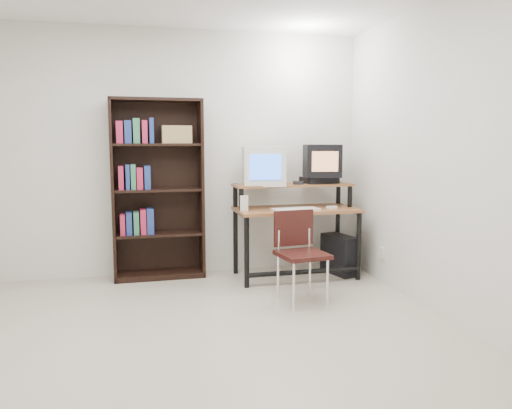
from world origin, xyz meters
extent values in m
cube|color=#C0B39F|center=(0.00, 0.00, -0.01)|extent=(4.00, 4.00, 0.01)
cube|color=silver|center=(0.00, 2.00, 1.30)|extent=(4.00, 0.01, 2.60)
cube|color=silver|center=(0.00, -2.00, 1.30)|extent=(4.00, 0.01, 2.60)
cube|color=silver|center=(2.00, 0.00, 1.30)|extent=(0.01, 4.00, 2.60)
cube|color=brown|center=(1.19, 1.54, 0.72)|extent=(1.28, 0.65, 0.03)
cube|color=brown|center=(1.19, 1.67, 0.97)|extent=(1.27, 0.40, 0.02)
cylinder|color=black|center=(0.60, 1.26, 0.36)|extent=(0.05, 0.05, 0.72)
cylinder|color=black|center=(1.79, 1.27, 0.36)|extent=(0.05, 0.05, 0.72)
cylinder|color=black|center=(0.59, 1.81, 0.49)|extent=(0.05, 0.05, 0.98)
cylinder|color=black|center=(1.78, 1.82, 0.49)|extent=(0.05, 0.05, 0.98)
cylinder|color=black|center=(1.19, 1.26, 0.12)|extent=(1.19, 0.07, 0.05)
cube|color=beige|center=(0.87, 1.68, 1.17)|extent=(0.48, 0.48, 0.41)
cube|color=blue|center=(0.84, 1.46, 1.17)|extent=(0.32, 0.06, 0.26)
cube|color=black|center=(1.50, 1.69, 1.01)|extent=(0.40, 0.32, 0.08)
cube|color=black|center=(1.51, 1.66, 1.22)|extent=(0.43, 0.42, 0.35)
cube|color=tan|center=(1.48, 1.48, 1.22)|extent=(0.27, 0.06, 0.21)
cylinder|color=#26262B|center=(1.23, 1.57, 0.99)|extent=(0.13, 0.13, 0.05)
cube|color=beige|center=(1.14, 1.38, 0.74)|extent=(0.49, 0.25, 0.03)
cube|color=black|center=(1.54, 1.46, 0.72)|extent=(0.26, 0.23, 0.01)
cube|color=white|center=(1.56, 1.45, 0.74)|extent=(0.11, 0.08, 0.03)
cube|color=beige|center=(0.62, 1.49, 0.80)|extent=(0.08, 0.08, 0.17)
cube|color=black|center=(1.70, 1.55, 0.21)|extent=(0.31, 0.49, 0.42)
cube|color=black|center=(0.99, 0.70, 0.43)|extent=(0.46, 0.46, 0.04)
cube|color=black|center=(0.96, 0.89, 0.64)|extent=(0.39, 0.09, 0.33)
cylinder|color=silver|center=(0.85, 0.52, 0.21)|extent=(0.02, 0.02, 0.41)
cylinder|color=silver|center=(1.18, 0.57, 0.21)|extent=(0.02, 0.02, 0.41)
cylinder|color=silver|center=(0.80, 0.84, 0.21)|extent=(0.02, 0.02, 0.41)
cylinder|color=silver|center=(1.13, 0.89, 0.21)|extent=(0.02, 0.02, 0.41)
cube|color=black|center=(-0.67, 1.82, 0.93)|extent=(0.04, 0.31, 1.86)
cube|color=black|center=(0.23, 1.84, 0.93)|extent=(0.04, 0.31, 1.86)
cube|color=black|center=(-0.22, 1.98, 0.93)|extent=(0.93, 0.04, 1.86)
cube|color=black|center=(-0.22, 1.83, 1.85)|extent=(0.94, 0.33, 0.03)
cube|color=black|center=(-0.22, 1.83, 0.03)|extent=(0.94, 0.33, 0.06)
cube|color=black|center=(-0.22, 1.83, 0.47)|extent=(0.88, 0.31, 0.03)
cube|color=black|center=(-0.22, 1.83, 0.93)|extent=(0.88, 0.31, 0.02)
cube|color=black|center=(-0.22, 1.83, 1.40)|extent=(0.88, 0.31, 0.02)
cube|color=olive|center=(-0.02, 1.84, 1.50)|extent=(0.31, 0.24, 0.18)
cube|color=beige|center=(1.99, 1.15, 0.30)|extent=(0.02, 0.08, 0.12)
camera|label=1|loc=(-0.38, -3.42, 1.43)|focal=35.00mm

